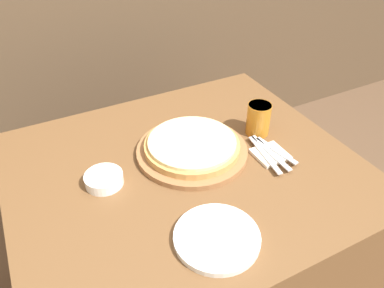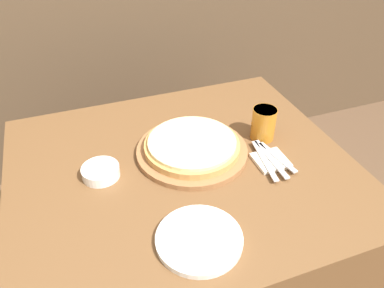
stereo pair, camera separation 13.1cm
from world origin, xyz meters
TOP-DOWN VIEW (x-y plane):
  - dining_table at (0.00, 0.00)m, footprint 1.15×1.00m
  - pizza_on_board at (0.06, 0.06)m, footprint 0.39×0.39m
  - beer_glass at (0.34, 0.06)m, footprint 0.09×0.09m
  - dinner_plate at (-0.06, -0.32)m, footprint 0.24×0.24m
  - side_bowl at (-0.27, 0.04)m, footprint 0.12×0.12m
  - napkin_stack at (0.29, -0.08)m, footprint 0.11×0.11m
  - fork at (0.27, -0.08)m, footprint 0.05×0.22m
  - dinner_knife at (0.29, -0.08)m, footprint 0.02×0.22m
  - spoon at (0.32, -0.08)m, footprint 0.05×0.19m

SIDE VIEW (x-z plane):
  - dining_table at x=0.00m, z-range 0.00..0.75m
  - napkin_stack at x=0.29m, z-range 0.75..0.76m
  - dinner_plate at x=-0.06m, z-range 0.75..0.77m
  - fork at x=0.27m, z-range 0.76..0.76m
  - dinner_knife at x=0.29m, z-range 0.76..0.76m
  - spoon at x=0.32m, z-range 0.76..0.76m
  - side_bowl at x=-0.27m, z-range 0.75..0.78m
  - pizza_on_board at x=0.06m, z-range 0.74..0.80m
  - beer_glass at x=0.34m, z-range 0.75..0.87m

